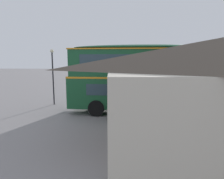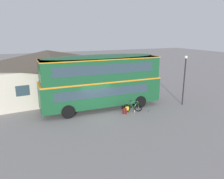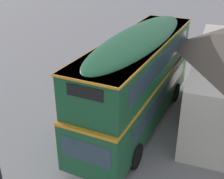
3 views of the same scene
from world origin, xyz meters
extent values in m
plane|color=gray|center=(0.00, 0.00, 0.00)|extent=(120.00, 120.00, 0.00)
cylinder|color=black|center=(4.27, 2.44, 0.55)|extent=(1.11, 0.31, 1.10)
cylinder|color=black|center=(4.20, 0.06, 0.55)|extent=(1.11, 0.31, 1.10)
cylinder|color=black|center=(-2.25, 2.64, 0.55)|extent=(1.11, 0.31, 1.10)
cylinder|color=black|center=(-2.32, 0.26, 0.55)|extent=(1.11, 0.31, 1.10)
cube|color=#19512D|center=(0.97, 1.35, 1.52)|extent=(10.60, 2.82, 2.10)
cube|color=orange|center=(0.97, 1.35, 2.60)|extent=(10.62, 2.84, 0.12)
cube|color=#19512D|center=(0.97, 1.35, 3.58)|extent=(10.28, 2.76, 1.90)
ellipsoid|color=#19512D|center=(0.97, 1.35, 4.61)|extent=(10.07, 2.71, 0.36)
cube|color=#2D424C|center=(6.22, 1.19, 1.77)|extent=(0.12, 2.05, 0.90)
cube|color=black|center=(6.08, 1.19, 4.10)|extent=(0.10, 1.38, 0.44)
cube|color=#2D424C|center=(0.74, 0.12, 1.82)|extent=(8.21, 0.29, 0.76)
cube|color=#2D424C|center=(0.94, 0.13, 3.73)|extent=(8.63, 0.31, 0.80)
cube|color=#2D424C|center=(0.81, 2.59, 1.82)|extent=(8.21, 0.29, 0.76)
cube|color=#2D424C|center=(1.01, 2.56, 3.73)|extent=(8.63, 0.31, 0.80)
cube|color=orange|center=(0.97, 1.35, 4.49)|extent=(10.39, 2.85, 0.08)
torus|color=black|center=(3.54, -0.75, 0.34)|extent=(0.66, 0.31, 0.68)
torus|color=black|center=(2.57, -0.39, 0.34)|extent=(0.66, 0.31, 0.68)
cylinder|color=#B2B2B7|center=(3.54, -0.75, 0.34)|extent=(0.08, 0.11, 0.05)
cylinder|color=#B2B2B7|center=(2.57, -0.39, 0.34)|extent=(0.08, 0.11, 0.05)
cylinder|color=#2D6B38|center=(3.28, -0.65, 0.59)|extent=(0.45, 0.20, 0.64)
cylinder|color=#2D6B38|center=(3.22, -0.63, 0.92)|extent=(0.55, 0.24, 0.07)
cylinder|color=#2D6B38|center=(3.01, -0.55, 0.61)|extent=(0.18, 0.10, 0.66)
cylinder|color=#2D6B38|center=(2.83, -0.48, 0.31)|extent=(0.52, 0.22, 0.09)
cylinder|color=#2D6B38|center=(2.76, -0.46, 0.64)|extent=(0.40, 0.17, 0.61)
cylinder|color=#2D6B38|center=(3.51, -0.74, 0.62)|extent=(0.10, 0.06, 0.57)
cylinder|color=black|center=(3.49, -0.73, 0.95)|extent=(0.19, 0.44, 0.03)
ellipsoid|color=black|center=(2.93, -0.52, 0.96)|extent=(0.28, 0.19, 0.06)
cube|color=yellow|center=(2.54, -0.54, 0.36)|extent=(0.31, 0.23, 0.32)
cylinder|color=#338CBF|center=(3.28, -0.65, 0.59)|extent=(0.07, 0.07, 0.18)
cube|color=maroon|center=(2.20, -0.75, 0.24)|extent=(0.39, 0.37, 0.47)
ellipsoid|color=maroon|center=(2.20, -0.75, 0.47)|extent=(0.37, 0.35, 0.10)
cube|color=#471111|center=(2.28, -0.65, 0.16)|extent=(0.20, 0.17, 0.16)
cylinder|color=black|center=(2.06, -0.79, 0.24)|extent=(0.05, 0.05, 0.38)
cylinder|color=black|center=(2.20, -0.90, 0.24)|extent=(0.05, 0.05, 0.38)
cylinder|color=silver|center=(3.14, -0.77, 0.10)|extent=(0.06, 0.06, 0.19)
cylinder|color=black|center=(3.14, -0.77, 0.20)|extent=(0.04, 0.04, 0.03)
cylinder|color=green|center=(4.21, -1.43, 0.09)|extent=(0.07, 0.07, 0.18)
cylinder|color=black|center=(4.21, -1.43, 0.20)|extent=(0.04, 0.04, 0.03)
cube|color=#3D2319|center=(-2.49, 3.56, 1.05)|extent=(1.10, 0.10, 2.10)
cube|color=#2D424C|center=(0.40, 3.73, 1.85)|extent=(1.10, 0.10, 0.90)
cylinder|color=black|center=(8.29, -0.87, 2.17)|extent=(0.11, 0.11, 4.35)
sphere|color=#F2E5BF|center=(8.29, -0.87, 4.47)|extent=(0.28, 0.28, 0.28)
camera|label=1|loc=(2.51, 15.50, 3.85)|focal=32.26mm
camera|label=2|loc=(-5.89, -15.85, 6.65)|focal=34.84mm
camera|label=3|loc=(13.54, 5.44, 8.42)|focal=46.94mm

